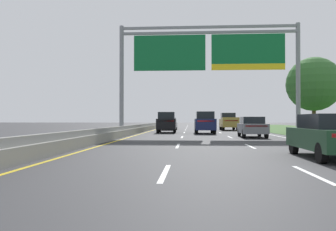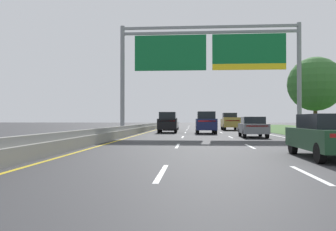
# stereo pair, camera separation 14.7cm
# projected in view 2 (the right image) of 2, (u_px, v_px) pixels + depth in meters

# --- Properties ---
(ground_plane) EXTENTS (220.00, 220.00, 0.00)m
(ground_plane) POSITION_uv_depth(u_px,v_px,m) (204.00, 134.00, 33.18)
(ground_plane) COLOR #333335
(lane_striping) EXTENTS (11.96, 106.00, 0.01)m
(lane_striping) POSITION_uv_depth(u_px,v_px,m) (204.00, 134.00, 32.72)
(lane_striping) COLOR white
(lane_striping) RESTS_ON ground
(median_barrier_concrete) EXTENTS (0.60, 110.00, 0.85)m
(median_barrier_concrete) POSITION_uv_depth(u_px,v_px,m) (136.00, 130.00, 33.66)
(median_barrier_concrete) COLOR gray
(median_barrier_concrete) RESTS_ON ground
(overhead_sign_gantry) EXTENTS (15.06, 0.42, 9.34)m
(overhead_sign_gantry) POSITION_uv_depth(u_px,v_px,m) (209.00, 57.00, 28.71)
(overhead_sign_gantry) COLOR gray
(overhead_sign_gantry) RESTS_ON ground
(pickup_truck_gold) EXTENTS (2.01, 5.41, 2.20)m
(pickup_truck_gold) POSITION_uv_depth(u_px,v_px,m) (230.00, 122.00, 43.55)
(pickup_truck_gold) COLOR #A38438
(pickup_truck_gold) RESTS_ON ground
(car_grey_right_lane_sedan) EXTENTS (1.95, 4.45, 1.57)m
(car_grey_right_lane_sedan) POSITION_uv_depth(u_px,v_px,m) (253.00, 127.00, 26.38)
(car_grey_right_lane_sedan) COLOR slate
(car_grey_right_lane_sedan) RESTS_ON ground
(car_silver_left_lane_sedan) EXTENTS (1.83, 4.41, 1.57)m
(car_silver_left_lane_sedan) POSITION_uv_depth(u_px,v_px,m) (171.00, 124.00, 44.43)
(car_silver_left_lane_sedan) COLOR #B2B5BA
(car_silver_left_lane_sedan) RESTS_ON ground
(car_black_left_lane_suv) EXTENTS (2.04, 4.75, 2.11)m
(car_black_left_lane_suv) POSITION_uv_depth(u_px,v_px,m) (168.00, 122.00, 35.52)
(car_black_left_lane_suv) COLOR black
(car_black_left_lane_suv) RESTS_ON ground
(car_navy_centre_lane_suv) EXTENTS (1.95, 4.72, 2.11)m
(car_navy_centre_lane_suv) POSITION_uv_depth(u_px,v_px,m) (206.00, 122.00, 33.34)
(car_navy_centre_lane_suv) COLOR #161E47
(car_navy_centre_lane_suv) RESTS_ON ground
(car_darkgreen_right_lane_sedan) EXTENTS (1.85, 4.41, 1.57)m
(car_darkgreen_right_lane_sedan) POSITION_uv_depth(u_px,v_px,m) (328.00, 135.00, 12.16)
(car_darkgreen_right_lane_sedan) COLOR #193D23
(car_darkgreen_right_lane_sedan) RESTS_ON ground
(roadside_tree_mid) EXTENTS (5.16, 5.16, 7.34)m
(roadside_tree_mid) POSITION_uv_depth(u_px,v_px,m) (315.00, 84.00, 32.87)
(roadside_tree_mid) COLOR #4C3823
(roadside_tree_mid) RESTS_ON ground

